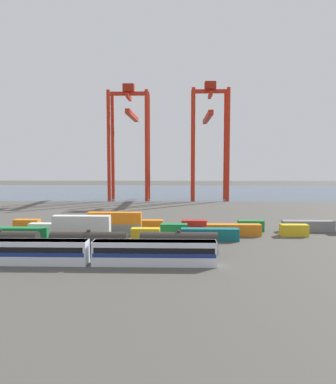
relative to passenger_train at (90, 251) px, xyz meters
The scene contains 23 objects.
ground_plane 61.40m from the passenger_train, 79.00° to the left, with size 420.00×420.00×0.00m, color #4C4944.
harbour_water 152.35m from the passenger_train, 85.59° to the left, with size 400.00×110.00×0.01m, color #384C60.
passenger_train is the anchor object (origin of this frame).
freight_tank_row 7.41m from the passenger_train, 105.35° to the left, with size 46.29×2.89×4.35m.
shipping_container_0 27.50m from the passenger_train, 136.35° to the left, with size 12.10×2.44×2.60m, color #197538.
shipping_container_1 20.02m from the passenger_train, 108.43° to the left, with size 12.10×2.44×2.60m, color silver.
shipping_container_2 20.08m from the passenger_train, 108.43° to the left, with size 12.10×2.44×2.60m, color silver.
shipping_container_3 20.33m from the passenger_train, 69.11° to the left, with size 6.04×2.44×2.60m, color gold.
shipping_container_4 28.17m from the passenger_train, 42.36° to the left, with size 12.10×2.44×2.60m, color #146066.
shipping_container_5 28.10m from the passenger_train, 119.12° to the left, with size 12.10×2.44×2.60m, color silver.
shipping_container_6 24.56m from the passenger_train, 90.58° to the left, with size 12.10×2.44×2.60m, color slate.
shipping_container_7 24.60m from the passenger_train, 90.58° to the left, with size 12.10×2.44×2.60m, color orange.
shipping_container_8 27.87m from the passenger_train, 61.77° to the left, with size 6.04×2.44×2.60m, color #197538.
shipping_container_9 36.20m from the passenger_train, 42.69° to the left, with size 12.10×2.44×2.60m, color orange.
shipping_container_10 46.95m from the passenger_train, 31.51° to the left, with size 6.04×2.44×2.60m, color gold.
shipping_container_11 37.67m from the passenger_train, 126.93° to the left, with size 6.04×2.44×2.60m, color orange.
shipping_container_12 31.47m from the passenger_train, 106.83° to the left, with size 12.10×2.44×2.60m, color silver.
shipping_container_13 30.44m from the passenger_train, 81.65° to the left, with size 12.10×2.44×2.60m, color orange.
shipping_container_14 35.06m from the passenger_train, 59.21° to the left, with size 6.04×2.44×2.60m, color #AD211C.
shipping_container_15 43.56m from the passenger_train, 43.73° to the left, with size 6.04×2.44×2.60m, color #197538.
shipping_container_16 54.14m from the passenger_train, 33.79° to the left, with size 12.10×2.44×2.60m, color slate.
gantry_crane_west 111.72m from the passenger_train, 93.97° to the left, with size 17.71×35.21×49.97m.
gantry_crane_central 115.58m from the passenger_train, 75.69° to the left, with size 16.21×40.12×50.75m.
Camera 1 is at (2.53, -79.46, 16.51)m, focal length 35.17 mm.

